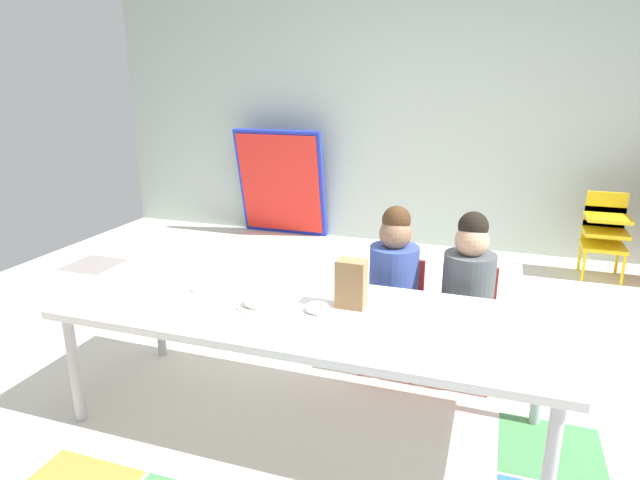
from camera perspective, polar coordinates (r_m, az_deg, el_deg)
The scene contains 12 objects.
ground_plane at distance 3.13m, azimuth 5.51°, elevation -13.35°, with size 6.61×4.96×0.02m.
back_wall at distance 5.17m, azimuth 12.51°, elevation 13.02°, with size 6.61×0.10×2.50m, color #B2C1B7.
craft_table at distance 2.42m, azimuth -1.52°, elevation -8.27°, with size 2.20×0.78×0.57m.
seated_child_near_camera at distance 2.90m, azimuth 7.84°, elevation -3.58°, with size 0.32×0.31×0.92m.
seated_child_middle_seat at distance 2.86m, azimuth 15.44°, elevation -4.34°, with size 0.32×0.31×0.92m.
kid_chair_yellow_stack at distance 4.87m, azimuth 27.91°, elevation 1.02°, with size 0.32×0.30×0.68m.
folded_activity_table at distance 5.45m, azimuth -4.17°, elevation 5.97°, with size 0.90×0.29×1.09m.
paper_bag_brown at distance 2.40m, azimuth 3.40°, elevation -4.64°, with size 0.13×0.09×0.22m, color #9E754C.
paper_plate_near_edge at distance 2.45m, azimuth -6.74°, elevation -6.92°, with size 0.18×0.18×0.01m, color white.
paper_plate_center_table at distance 2.69m, azimuth -11.60°, elevation -4.94°, with size 0.18×0.18×0.01m, color white.
donut_powdered_on_plate at distance 2.44m, azimuth -6.75°, elevation -6.49°, with size 0.12×0.12×0.03m, color white.
donut_powdered_loose at distance 2.38m, azimuth -0.31°, elevation -7.19°, with size 0.11×0.11×0.03m, color white.
Camera 1 is at (0.58, -2.65, 1.55)m, focal length 30.25 mm.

